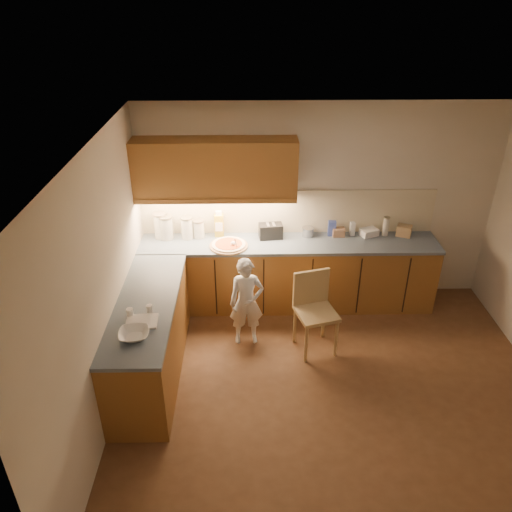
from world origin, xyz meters
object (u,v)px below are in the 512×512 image
Objects in this scene: child at (247,302)px; toaster at (271,231)px; wooden_chair at (314,306)px; oil_jug at (219,225)px; pizza_on_board at (229,245)px.

toaster reaches higher than child.
wooden_chair is 1.63m from oil_jug.
toaster is (-0.46, 1.01, 0.46)m from wooden_chair.
oil_jug reaches higher than pizza_on_board.
pizza_on_board is 0.35m from oil_jug.
pizza_on_board is 1.31m from wooden_chair.
pizza_on_board is at bearing 102.77° from child.
child is 3.54× the size of toaster.
pizza_on_board is 0.58m from toaster.
wooden_chair is 1.20m from toaster.
oil_jug is (-0.34, 0.97, 0.53)m from child.
child is 1.16m from oil_jug.
oil_jug is at bearing 104.62° from child.
toaster is at bearing 66.13° from child.
pizza_on_board is 0.81m from child.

